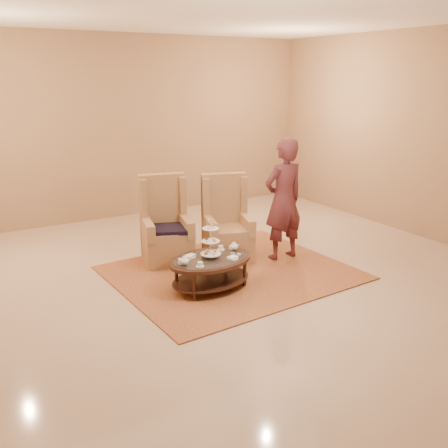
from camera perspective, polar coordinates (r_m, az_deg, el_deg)
ground at (r=6.88m, az=0.44°, el=-6.75°), size 8.00×8.00×0.00m
ceiling at (r=6.88m, az=0.44°, el=-6.75°), size 8.00×8.00×0.02m
wall_back at (r=10.01m, az=-11.55°, el=10.69°), size 8.00×0.04×3.50m
wall_right at (r=9.10m, az=22.96°, el=9.16°), size 0.04×8.00×3.50m
rug at (r=7.21m, az=0.87°, el=-5.56°), size 3.37×2.87×0.02m
tea_table at (r=6.58m, az=-1.52°, el=-4.54°), size 1.25×0.93×0.98m
armchair_left at (r=7.62m, az=-6.65°, el=-0.95°), size 0.85×0.87×1.31m
armchair_right at (r=7.72m, az=0.28°, el=-0.70°), size 0.88×0.89×1.29m
person at (r=7.56m, az=6.82°, el=2.73°), size 0.69×0.46×1.86m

